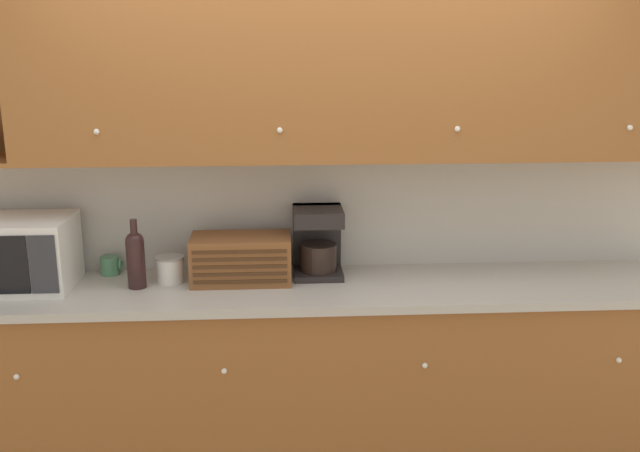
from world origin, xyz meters
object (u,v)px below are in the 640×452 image
object	(u,v)px
storage_canister	(170,269)
wine_bottle	(136,257)
microwave	(13,253)
mug	(111,265)
bread_box	(241,259)
coffee_maker	(318,241)

from	to	relation	value
storage_canister	wine_bottle	bearing A→B (deg)	-154.91
microwave	mug	distance (m)	0.45
mug	wine_bottle	world-z (taller)	wine_bottle
microwave	bread_box	size ratio (longest dim) A/B	1.13
storage_canister	bread_box	distance (m)	0.34
coffee_maker	microwave	bearing A→B (deg)	-175.28
bread_box	mug	bearing A→B (deg)	167.48
wine_bottle	coffee_maker	bearing A→B (deg)	10.20
storage_canister	mug	bearing A→B (deg)	156.14
storage_canister	coffee_maker	size ratio (longest dim) A/B	0.40
storage_canister	coffee_maker	distance (m)	0.73
wine_bottle	storage_canister	distance (m)	0.18
bread_box	coffee_maker	world-z (taller)	coffee_maker
wine_bottle	storage_canister	world-z (taller)	wine_bottle
microwave	coffee_maker	world-z (taller)	coffee_maker
bread_box	wine_bottle	bearing A→B (deg)	-172.79
microwave	coffee_maker	distance (m)	1.43
microwave	wine_bottle	bearing A→B (deg)	-3.72
bread_box	coffee_maker	distance (m)	0.39
wine_bottle	mug	bearing A→B (deg)	129.02
bread_box	coffee_maker	size ratio (longest dim) A/B	1.40
microwave	storage_canister	size ratio (longest dim) A/B	3.92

